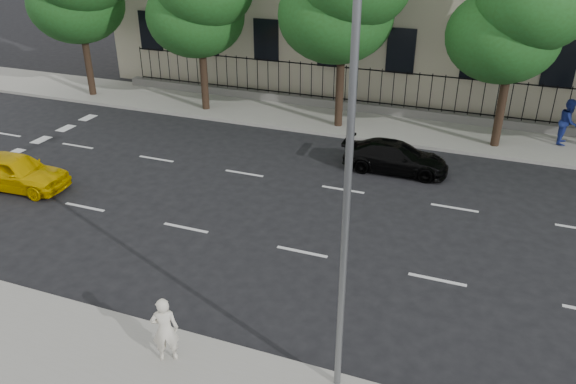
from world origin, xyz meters
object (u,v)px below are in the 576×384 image
(woman_near, at_px, (165,329))
(street_light, at_px, (356,160))
(yellow_taxi, at_px, (16,171))
(black_sedan, at_px, (396,157))

(woman_near, bearing_deg, street_light, 168.56)
(street_light, bearing_deg, yellow_taxi, 161.33)
(black_sedan, height_order, woman_near, woman_near)
(yellow_taxi, distance_m, black_sedan, 14.24)
(yellow_taxi, bearing_deg, woman_near, -124.16)
(street_light, relative_size, woman_near, 4.88)
(yellow_taxi, height_order, woman_near, woman_near)
(street_light, bearing_deg, woman_near, -162.73)
(street_light, xyz_separation_m, yellow_taxi, (-13.75, 4.65, -4.48))
(yellow_taxi, relative_size, woman_near, 2.39)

